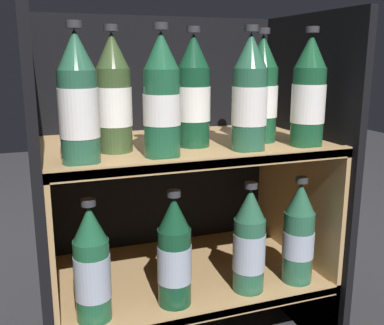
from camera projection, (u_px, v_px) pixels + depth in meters
fridge_back_wall at (160, 168)px, 1.34m from camera, size 0.72×0.02×0.87m
fridge_side_left at (39, 203)px, 1.03m from camera, size 0.02×0.46×0.87m
fridge_side_right at (302, 176)px, 1.26m from camera, size 0.02×0.46×0.87m
shelf_lower at (185, 285)px, 1.19m from camera, size 0.68×0.42×0.21m
shelf_upper at (185, 199)px, 1.14m from camera, size 0.68×0.42×0.56m
bottle_upper_front_0 at (78, 103)px, 0.87m from camera, size 0.08×0.08×0.27m
bottle_upper_front_1 at (162, 99)px, 0.92m from camera, size 0.08×0.08×0.27m
bottle_upper_front_2 at (250, 97)px, 0.99m from camera, size 0.08×0.08×0.27m
bottle_upper_front_3 at (309, 95)px, 1.04m from camera, size 0.08×0.08×0.27m
bottle_upper_back_0 at (114, 97)px, 0.98m from camera, size 0.08×0.08×0.27m
bottle_upper_back_1 at (193, 95)px, 1.04m from camera, size 0.08×0.08×0.27m
bottle_upper_back_2 at (262, 92)px, 1.09m from camera, size 0.08×0.08×0.27m
bottle_lower_front_0 at (92, 268)px, 0.95m from camera, size 0.08×0.08×0.27m
bottle_lower_front_1 at (174, 255)px, 1.01m from camera, size 0.08×0.08×0.27m
bottle_lower_front_2 at (249, 244)px, 1.08m from camera, size 0.08×0.08×0.27m
bottle_lower_front_3 at (299, 235)px, 1.12m from camera, size 0.08×0.08×0.27m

